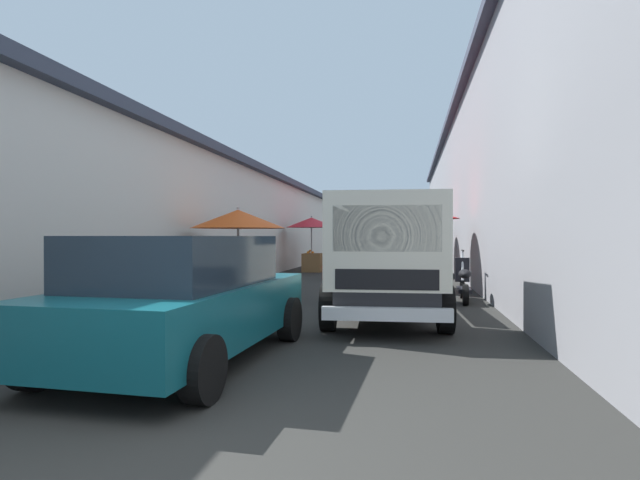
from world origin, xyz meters
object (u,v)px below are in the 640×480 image
Objects in this scene: fruit_stall_near_left at (341,226)px; parked_scooter at (464,281)px; hatchback_car at (185,298)px; delivery_truck at (386,261)px; fruit_stall_far_left at (414,223)px; fruit_stall_near_right at (312,231)px; fruit_stall_mid_lane at (405,223)px; plastic_stool at (326,270)px; vendor_by_crates at (342,250)px; fruit_stall_far_right at (237,229)px.

parked_scooter is at bearing -158.61° from fruit_stall_near_left.
hatchback_car is 7.11m from parked_scooter.
fruit_stall_far_left is at bearing -5.24° from delivery_truck.
fruit_stall_near_left is 2.33m from fruit_stall_near_right.
fruit_stall_mid_lane is at bearing 9.86° from parked_scooter.
fruit_stall_mid_lane is at bearing -9.97° from hatchback_car.
fruit_stall_mid_lane is 13.97m from hatchback_car.
fruit_stall_near_right is 3.91m from fruit_stall_mid_lane.
hatchback_car is at bearing -179.05° from plastic_stool.
parked_scooter is (-8.56, -5.12, -1.22)m from fruit_stall_near_right.
vendor_by_crates is at bearing 140.91° from fruit_stall_mid_lane.
fruit_stall_mid_lane reaches higher than hatchback_car.
fruit_stall_near_right reaches higher than parked_scooter.
hatchback_car is at bearing 162.56° from fruit_stall_far_left.
vendor_by_crates is at bearing -172.08° from fruit_stall_near_left.
fruit_stall_near_right is 5.27× the size of plastic_stool.
fruit_stall_near_left is 1.01× the size of fruit_stall_mid_lane.
parked_scooter is 6.35m from plastic_stool.
fruit_stall_near_right is 0.94× the size of fruit_stall_far_left.
fruit_stall_mid_lane reaches higher than delivery_truck.
fruit_stall_near_right is (-2.12, 0.93, -0.25)m from fruit_stall_near_left.
fruit_stall_near_left is 11.57m from parked_scooter.
delivery_truck is at bearing 178.72° from fruit_stall_mid_lane.
fruit_stall_near_right reaches higher than fruit_stall_far_right.
fruit_stall_far_left is at bearing -176.88° from fruit_stall_mid_lane.
vendor_by_crates is at bearing -77.26° from plastic_stool.
vendor_by_crates is 6.16m from parked_scooter.
plastic_stool is (11.03, 0.18, -0.41)m from hatchback_car.
fruit_stall_far_right is 4.54m from delivery_truck.
fruit_stall_near_right is 3.93m from vendor_by_crates.
fruit_stall_far_left reaches higher than fruit_stall_far_right.
fruit_stall_near_left is 16.78m from hatchback_car.
vendor_by_crates is (2.58, 2.36, -0.84)m from fruit_stall_far_left.
fruit_stall_far_right reaches higher than delivery_truck.
hatchback_car is at bearing -174.61° from fruit_stall_near_right.
parked_scooter reaches higher than plastic_stool.
delivery_truck is 11.51× the size of plastic_stool.
delivery_truck reaches higher than plastic_stool.
vendor_by_crates is (-5.59, -0.78, -0.94)m from fruit_stall_near_left.
fruit_stall_far_right is at bearing 94.51° from parked_scooter.
fruit_stall_mid_lane reaches higher than plastic_stool.
vendor_by_crates is at bearing -17.24° from fruit_stall_far_right.
fruit_stall_near_right is 8.97m from fruit_stall_far_right.
plastic_stool is at bearing 38.21° from parked_scooter.
plastic_stool is (-3.58, -1.20, -1.34)m from fruit_stall_near_right.
fruit_stall_near_left is at bearing 43.29° from fruit_stall_mid_lane.
fruit_stall_mid_lane is 1.65× the size of parked_scooter.
fruit_stall_near_right reaches higher than vendor_by_crates.
fruit_stall_far_left is 0.61× the size of hatchback_car.
fruit_stall_far_right reaches higher than plastic_stool.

